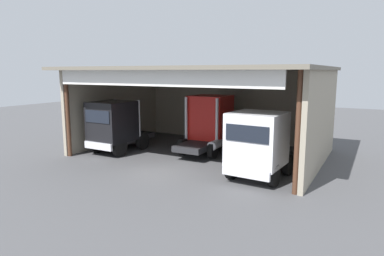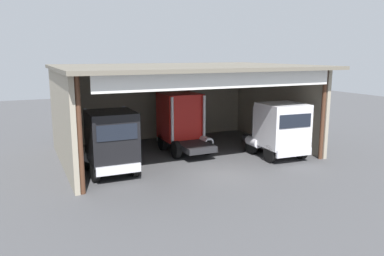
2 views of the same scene
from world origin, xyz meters
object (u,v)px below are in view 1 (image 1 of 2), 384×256
object	(u,v)px
truck_black_right_bay	(115,125)
truck_red_center_right_bay	(209,123)
tool_cart	(197,134)
oil_drum	(268,139)
truck_white_left_bay	(258,144)

from	to	relation	value
truck_black_right_bay	truck_red_center_right_bay	size ratio (longest dim) A/B	1.03
truck_black_right_bay	tool_cart	size ratio (longest dim) A/B	4.91
truck_red_center_right_bay	oil_drum	distance (m)	5.01
truck_red_center_right_bay	tool_cart	xyz separation A→B (m)	(-2.52, 3.12, -1.45)
oil_drum	truck_black_right_bay	bearing A→B (deg)	-140.32
truck_red_center_right_bay	truck_white_left_bay	bearing A→B (deg)	-41.06
truck_black_right_bay	tool_cart	bearing A→B (deg)	-113.96
truck_black_right_bay	truck_red_center_right_bay	distance (m)	6.15
truck_white_left_bay	truck_red_center_right_bay	bearing A→B (deg)	-37.13
truck_black_right_bay	tool_cart	world-z (taller)	truck_black_right_bay
oil_drum	truck_white_left_bay	bearing A→B (deg)	-77.34
truck_black_right_bay	truck_white_left_bay	size ratio (longest dim) A/B	1.05
oil_drum	truck_red_center_right_bay	bearing A→B (deg)	-127.58
truck_red_center_right_bay	tool_cart	distance (m)	4.27
truck_white_left_bay	oil_drum	distance (m)	8.10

